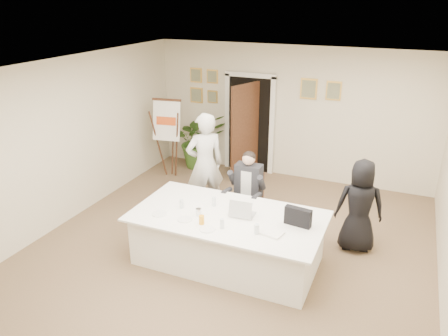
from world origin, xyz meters
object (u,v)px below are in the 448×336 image
seated_man (247,191)px  flip_chart (169,142)px  conference_table (228,238)px  laptop_bag (298,217)px  standing_man (205,164)px  laptop (243,206)px  potted_palm (200,140)px  paper_stack (271,233)px  steel_jug (199,212)px  oj_glass (202,220)px  standing_woman (360,206)px

seated_man → flip_chart: size_ratio=0.82×
conference_table → laptop_bag: (1.00, 0.11, 0.51)m
standing_man → laptop: bearing=91.3°
flip_chart → potted_palm: size_ratio=1.32×
potted_palm → paper_stack: (2.83, -3.59, 0.15)m
laptop → steel_jug: size_ratio=3.25×
steel_jug → potted_palm: bearing=116.1°
flip_chart → paper_stack: 4.24m
laptop_bag → oj_glass: bearing=-150.5°
conference_table → seated_man: seated_man is taller
laptop_bag → steel_jug: 1.41m
standing_woman → laptop: 1.83m
laptop_bag → paper_stack: (-0.26, -0.36, -0.12)m
laptop_bag → paper_stack: size_ratio=1.23×
laptop → oj_glass: (-0.43, -0.49, -0.07)m
standing_man → potted_palm: standing_man is taller
conference_table → laptop_bag: size_ratio=7.41×
conference_table → steel_jug: steel_jug is taller
laptop_bag → oj_glass: 1.32m
conference_table → potted_palm: size_ratio=2.14×
seated_man → standing_woman: standing_woman is taller
laptop → standing_man: bearing=131.1°
steel_jug → conference_table: bearing=25.5°
paper_stack → oj_glass: 0.97m
laptop_bag → paper_stack: 0.46m
standing_man → laptop: (1.20, -1.22, -0.02)m
laptop → standing_woman: bearing=31.0°
seated_man → standing_man: standing_man is taller
laptop → paper_stack: laptop is taller
laptop_bag → standing_woman: bearing=62.9°
standing_man → paper_stack: (1.73, -1.58, -0.14)m
flip_chart → standing_man: size_ratio=0.91×
flip_chart → paper_stack: flip_chart is taller
paper_stack → laptop: bearing=146.3°
oj_glass → seated_man: bearing=84.9°
conference_table → flip_chart: flip_chart is taller
flip_chart → standing_woman: bearing=-18.9°
conference_table → paper_stack: paper_stack is taller
potted_palm → flip_chart: bearing=-113.5°
conference_table → laptop_bag: 1.13m
oj_glass → standing_woman: bearing=38.1°
standing_man → laptop_bag: bearing=105.6°
standing_woman → potted_palm: (-3.80, 2.21, -0.09)m
standing_man → standing_woman: standing_man is taller
conference_table → standing_man: size_ratio=1.48×
seated_man → flip_chart: (-2.34, 1.47, 0.09)m
flip_chart → oj_glass: bearing=-53.0°
conference_table → oj_glass: 0.63m
conference_table → steel_jug: (-0.38, -0.18, 0.44)m
seated_man → oj_glass: 1.47m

